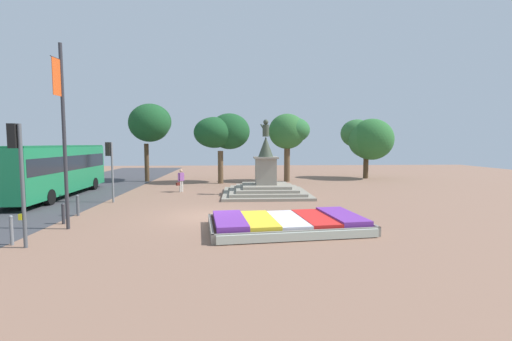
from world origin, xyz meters
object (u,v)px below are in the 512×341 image
object	(u,v)px
kerb_bollard_mid_b	(78,205)
pedestrian_with_handbag	(181,179)
flower_planter	(288,223)
traffic_light_near_crossing	(18,164)
statue_monument	(266,183)
banner_pole	(64,132)
kerb_bollard_mid_a	(63,213)
city_bus	(54,168)
kerb_bollard_south	(11,230)
traffic_light_mid_block	(110,160)

from	to	relation	value
kerb_bollard_mid_b	pedestrian_with_handbag	bearing A→B (deg)	65.25
flower_planter	traffic_light_near_crossing	xyz separation A→B (m)	(-9.19, -1.95, 2.57)
statue_monument	banner_pole	bearing A→B (deg)	-134.75
kerb_bollard_mid_a	kerb_bollard_mid_b	distance (m)	1.69
statue_monument	city_bus	distance (m)	13.74
traffic_light_near_crossing	pedestrian_with_handbag	world-z (taller)	traffic_light_near_crossing
statue_monument	traffic_light_near_crossing	distance (m)	14.68
traffic_light_near_crossing	kerb_bollard_south	distance (m)	2.36
flower_planter	traffic_light_near_crossing	distance (m)	9.74
flower_planter	kerb_bollard_mid_b	world-z (taller)	kerb_bollard_mid_b
kerb_bollard_mid_a	banner_pole	bearing A→B (deg)	-56.16
kerb_bollard_mid_a	city_bus	bearing A→B (deg)	119.28
city_bus	kerb_bollard_mid_a	xyz separation A→B (m)	(4.27, -7.61, -1.44)
flower_planter	traffic_light_near_crossing	size ratio (longest dim) A/B	1.61
traffic_light_mid_block	pedestrian_with_handbag	distance (m)	5.57
traffic_light_near_crossing	kerb_bollard_mid_b	bearing A→B (deg)	95.62
flower_planter	banner_pole	distance (m)	9.66
banner_pole	pedestrian_with_handbag	xyz separation A→B (m)	(2.85, 10.47, -3.01)
flower_planter	traffic_light_mid_block	world-z (taller)	traffic_light_mid_block
statue_monument	traffic_light_mid_block	size ratio (longest dim) A/B	1.61
statue_monument	city_bus	bearing A→B (deg)	-178.59
traffic_light_mid_block	kerb_bollard_south	distance (m)	8.71
flower_planter	pedestrian_with_handbag	xyz separation A→B (m)	(-6.07, 11.01, 0.66)
banner_pole	pedestrian_with_handbag	distance (m)	11.26
statue_monument	kerb_bollard_south	size ratio (longest dim) A/B	5.51
traffic_light_mid_block	kerb_bollard_mid_a	world-z (taller)	traffic_light_mid_block
statue_monument	kerb_bollard_mid_b	bearing A→B (deg)	-146.79
statue_monument	pedestrian_with_handbag	xyz separation A→B (m)	(-5.95, 1.60, 0.13)
flower_planter	statue_monument	size ratio (longest dim) A/B	1.16
kerb_bollard_south	kerb_bollard_mid_b	distance (m)	4.75
kerb_bollard_mid_a	statue_monument	bearing A→B (deg)	40.17
banner_pole	kerb_bollard_mid_b	distance (m)	4.34
city_bus	kerb_bollard_mid_b	xyz separation A→B (m)	(4.11, -5.93, -1.38)
traffic_light_near_crossing	flower_planter	bearing A→B (deg)	11.97
flower_planter	traffic_light_mid_block	size ratio (longest dim) A/B	1.87
banner_pole	pedestrian_with_handbag	bearing A→B (deg)	74.77
kerb_bollard_mid_b	traffic_light_near_crossing	bearing A→B (deg)	-84.38
city_bus	kerb_bollard_mid_b	bearing A→B (deg)	-55.24
traffic_light_near_crossing	city_bus	bearing A→B (deg)	112.73
banner_pole	kerb_bollard_mid_a	world-z (taller)	banner_pole
city_bus	traffic_light_mid_block	bearing A→B (deg)	-26.78
statue_monument	kerb_bollard_mid_a	world-z (taller)	statue_monument
statue_monument	traffic_light_mid_block	distance (m)	9.83
flower_planter	kerb_bollard_mid_a	bearing A→B (deg)	171.31
flower_planter	kerb_bollard_mid_a	distance (m)	9.65
statue_monument	kerb_bollard_mid_a	distance (m)	12.33
traffic_light_mid_block	city_bus	bearing A→B (deg)	153.22
city_bus	kerb_bollard_mid_a	distance (m)	8.85
city_bus	kerb_bollard_south	distance (m)	11.51
traffic_light_near_crossing	traffic_light_mid_block	xyz separation A→B (m)	(-0.27, 8.83, -0.33)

